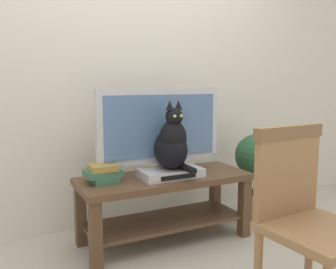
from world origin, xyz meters
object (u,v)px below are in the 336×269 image
Objects in this scene: tv_stand at (165,195)px; cat at (172,144)px; wooden_chair at (305,210)px; media_box at (171,173)px; book_stack at (103,173)px; potted_plant at (256,166)px; tv at (160,129)px.

cat is at bearing -72.04° from tv_stand.
cat is 0.51× the size of wooden_chair.
cat reaches higher than media_box.
cat reaches higher than book_stack.
wooden_chair is at bearing -79.09° from tv_stand.
media_box is 1.84× the size of book_stack.
potted_plant is at bearing 59.09° from wooden_chair.
wooden_chair is 1.26m from book_stack.
cat is 1.02m from wooden_chair.
wooden_chair reaches higher than media_box.
tv is 1.17m from wooden_chair.
tv is at bearing 99.68° from media_box.
potted_plant is at bearing 9.47° from media_box.
book_stack reaches higher than tv_stand.
tv is at bearing 99.03° from cat.
tv is 0.32m from media_box.
tv_stand is 1.09m from wooden_chair.
cat is at bearing -80.97° from tv.
media_box is 1.02m from wooden_chair.
tv is 1.96× the size of cat.
media_box reaches higher than tv_stand.
wooden_chair is at bearing -79.74° from tv.
tv reaches higher than book_stack.
media_box is 0.21m from cat.
tv is 1.00× the size of wooden_chair.
media_box is 0.89m from potted_plant.
tv_stand is 2.81× the size of media_box.
cat is 0.67× the size of potted_plant.
tv is at bearing -178.22° from potted_plant.
tv_stand is 1.31× the size of tv.
tv_stand is 0.48m from book_stack.
wooden_chair is at bearing -79.57° from cat.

